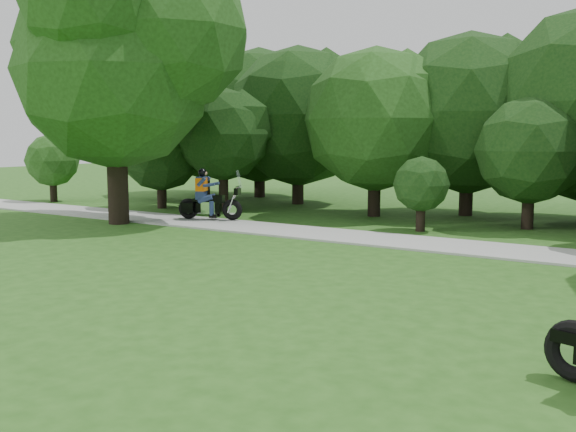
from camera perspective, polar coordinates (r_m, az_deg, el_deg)
The scene contains 5 objects.
ground at distance 10.58m, azimuth -1.90°, elevation -8.86°, with size 100.00×100.00×0.00m, color #265317.
walkway at distance 17.59m, azimuth 13.07°, elevation -2.50°, with size 60.00×2.20×0.06m, color #9F9F9A.
tree_line at distance 23.46m, azimuth 23.78°, elevation 8.30°, with size 39.70×11.91×7.50m.
big_tree_west at distance 22.49m, azimuth -14.65°, elevation 14.15°, with size 8.64×6.56×9.96m.
touring_motorcycle at distance 22.23m, azimuth -7.29°, elevation 1.34°, with size 2.23×1.26×1.76m.
Camera 1 is at (5.78, -8.37, 2.91)m, focal length 40.00 mm.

